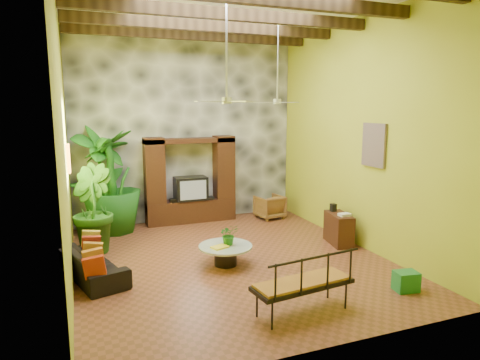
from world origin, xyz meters
name	(u,v)px	position (x,y,z in m)	size (l,w,h in m)	color
ground	(230,259)	(0.00, 0.00, 0.00)	(7.00, 7.00, 0.00)	brown
ceiling	(229,2)	(0.00, 0.00, 5.00)	(6.00, 7.00, 0.02)	silver
back_wall	(186,128)	(0.00, 3.50, 2.50)	(6.00, 0.02, 5.00)	#A9AC27
left_wall	(64,142)	(-3.00, 0.00, 2.50)	(0.02, 7.00, 5.00)	#A9AC27
right_wall	(358,134)	(3.00, 0.00, 2.50)	(0.02, 7.00, 5.00)	#A9AC27
stone_accent_wall	(187,129)	(0.00, 3.44, 2.50)	(5.98, 0.10, 4.98)	#323439
ceiling_beams	(229,14)	(0.00, 0.00, 4.78)	(5.95, 5.36, 0.22)	#352410
entertainment_center	(191,187)	(0.00, 3.14, 0.97)	(2.40, 0.55, 2.30)	#33180E
ceiling_fan_front	(227,89)	(-0.20, -0.40, 3.40)	(1.28, 1.28, 1.86)	#BABAC0
ceiling_fan_back	(277,93)	(1.60, 1.20, 3.40)	(1.28, 1.28, 1.86)	#BABAC0
wall_art_mask	(68,158)	(-2.96, 1.00, 2.10)	(0.06, 0.32, 0.55)	gold
wall_art_painting	(374,145)	(2.96, -0.60, 2.30)	(0.06, 0.70, 0.90)	navy
sofa	(93,264)	(-2.65, 0.01, 0.27)	(1.83, 0.72, 0.53)	black
wicker_armchair	(270,207)	(2.14, 2.69, 0.32)	(0.69, 0.71, 0.64)	olive
tall_plant_a	(101,177)	(-2.27, 3.15, 1.36)	(1.44, 0.97, 2.73)	#1F6C1C
tall_plant_b	(91,209)	(-2.59, 1.54, 0.95)	(1.04, 0.84, 1.89)	#225516
tall_plant_c	(112,181)	(-2.04, 2.91, 1.27)	(1.42, 1.42, 2.54)	#1B5B18
coffee_table	(226,252)	(-0.19, -0.24, 0.26)	(1.06, 1.06, 0.40)	black
centerpiece_plant	(229,234)	(-0.11, -0.21, 0.61)	(0.37, 0.32, 0.41)	#1E5E18
yellow_tray	(220,247)	(-0.34, -0.34, 0.42)	(0.31, 0.22, 0.03)	yellow
iron_bench	(305,281)	(0.24, -2.61, 0.53)	(1.63, 0.76, 0.57)	black
side_console	(339,229)	(2.64, 0.07, 0.35)	(0.39, 0.87, 0.70)	#3A1A12
green_bin	(406,281)	(2.28, -2.48, 0.17)	(0.38, 0.29, 0.34)	#1B6530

